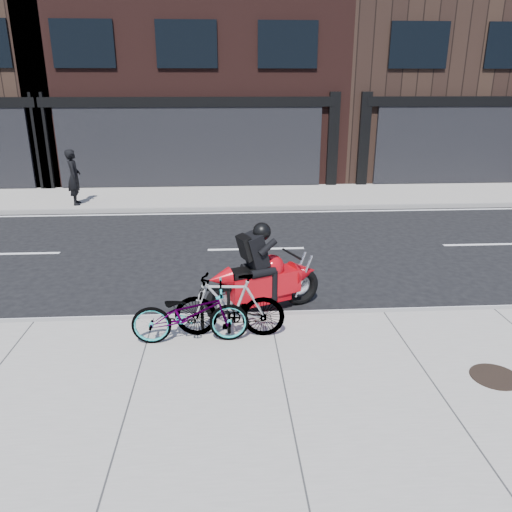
{
  "coord_description": "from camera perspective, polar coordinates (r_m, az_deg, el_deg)",
  "views": [
    {
      "loc": [
        -0.73,
        -9.77,
        3.95
      ],
      "look_at": [
        -0.19,
        -1.08,
        0.9
      ],
      "focal_mm": 35.0,
      "sensor_mm": 36.0,
      "label": 1
    }
  ],
  "objects": [
    {
      "name": "ground",
      "position": [
        10.56,
        0.68,
        -2.65
      ],
      "size": [
        120.0,
        120.0,
        0.0
      ],
      "primitive_type": "plane",
      "color": "black",
      "rests_on": "ground"
    },
    {
      "name": "sidewalk_near",
      "position": [
        6.19,
        4.26,
        -19.6
      ],
      "size": [
        60.0,
        6.0,
        0.13
      ],
      "primitive_type": "cube",
      "color": "gray",
      "rests_on": "ground"
    },
    {
      "name": "sidewalk_far",
      "position": [
        17.96,
        -1.14,
        6.81
      ],
      "size": [
        60.0,
        3.5,
        0.13
      ],
      "primitive_type": "cube",
      "color": "gray",
      "rests_on": "ground"
    },
    {
      "name": "building_center",
      "position": [
        24.52,
        -7.27,
        26.9
      ],
      "size": [
        12.0,
        10.0,
        14.5
      ],
      "primitive_type": "cube",
      "color": "black",
      "rests_on": "ground"
    },
    {
      "name": "building_mideast",
      "position": [
        26.63,
        22.06,
        22.98
      ],
      "size": [
        12.0,
        10.0,
        12.5
      ],
      "primitive_type": "cube",
      "color": "black",
      "rests_on": "ground"
    },
    {
      "name": "bike_rack",
      "position": [
        7.92,
        -4.67,
        -5.83
      ],
      "size": [
        0.47,
        0.05,
        0.79
      ],
      "rotation": [
        0.0,
        0.0,
        -0.0
      ],
      "color": "black",
      "rests_on": "sidewalk_near"
    },
    {
      "name": "bicycle_front",
      "position": [
        7.73,
        -7.54,
        -6.55
      ],
      "size": [
        1.81,
        0.67,
        0.94
      ],
      "primitive_type": "imported",
      "rotation": [
        0.0,
        0.0,
        1.6
      ],
      "color": "gray",
      "rests_on": "sidewalk_near"
    },
    {
      "name": "bicycle_rear",
      "position": [
        7.82,
        -3.06,
        -5.68
      ],
      "size": [
        1.77,
        0.63,
        1.04
      ],
      "primitive_type": "imported",
      "rotation": [
        0.0,
        0.0,
        4.63
      ],
      "color": "gray",
      "rests_on": "sidewalk_near"
    },
    {
      "name": "motorcycle",
      "position": [
        8.87,
        1.5,
        -2.27
      ],
      "size": [
        2.14,
        1.17,
        1.7
      ],
      "rotation": [
        0.0,
        0.0,
        0.41
      ],
      "color": "black",
      "rests_on": "ground"
    },
    {
      "name": "pedestrian",
      "position": [
        17.38,
        -20.08,
        8.46
      ],
      "size": [
        0.57,
        0.73,
        1.79
      ],
      "primitive_type": "imported",
      "rotation": [
        0.0,
        0.0,
        1.81
      ],
      "color": "black",
      "rests_on": "sidewalk_far"
    },
    {
      "name": "manhole_cover",
      "position": [
        7.74,
        25.65,
        -12.32
      ],
      "size": [
        0.83,
        0.83,
        0.02
      ],
      "primitive_type": "cylinder",
      "rotation": [
        0.0,
        0.0,
        0.31
      ],
      "color": "black",
      "rests_on": "sidewalk_near"
    }
  ]
}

